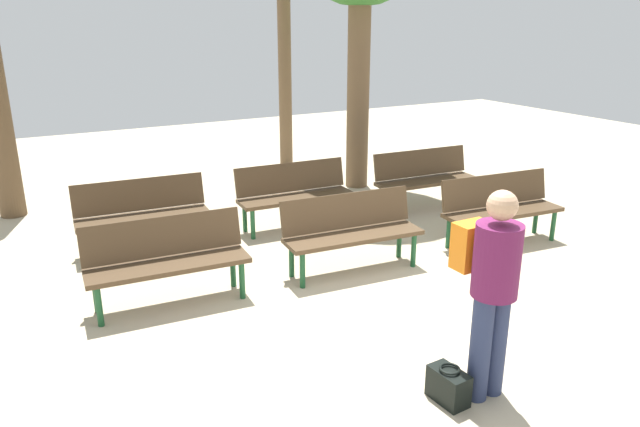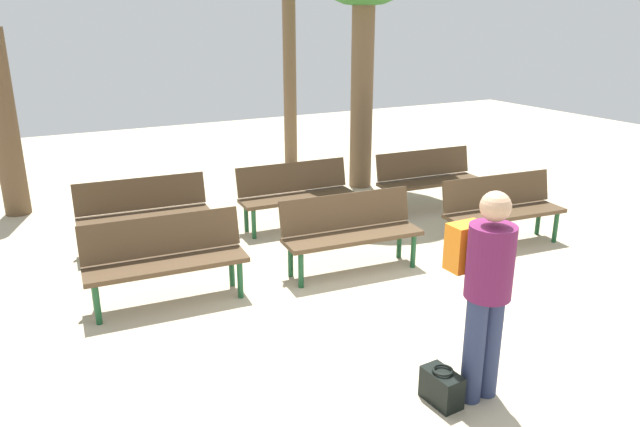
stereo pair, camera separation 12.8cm
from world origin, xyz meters
TOP-DOWN VIEW (x-y plane):
  - ground_plane at (0.00, 0.00)m, footprint 24.00×24.00m
  - bench_r0_c0 at (-1.94, 1.74)m, footprint 1.63×0.59m
  - bench_r0_c1 at (0.12, 1.55)m, footprint 1.63×0.61m
  - bench_r0_c2 at (2.24, 1.37)m, footprint 1.64×0.64m
  - bench_r1_c0 at (-1.81, 3.36)m, footprint 1.63×0.60m
  - bench_r1_c1 at (0.23, 3.21)m, footprint 1.62×0.57m
  - bench_r1_c2 at (2.33, 3.02)m, footprint 1.63×0.58m
  - tree_1 at (1.72, 6.56)m, footprint 0.25×0.25m
  - visitor_with_backpack at (-0.24, -0.98)m, footprint 0.34×0.52m
  - handbag at (-0.54, -0.94)m, footprint 0.20×0.33m

SIDE VIEW (x-z plane):
  - ground_plane at x=0.00m, z-range 0.00..0.00m
  - handbag at x=-0.54m, z-range -0.01..0.28m
  - bench_r0_c0 at x=-1.94m, z-range 0.07..0.94m
  - bench_r0_c1 at x=0.12m, z-range 0.07..0.94m
  - bench_r0_c2 at x=2.24m, z-range 0.07..0.94m
  - bench_r1_c0 at x=-1.81m, z-range 0.07..0.94m
  - bench_r1_c1 at x=0.23m, z-range 0.07..0.94m
  - bench_r1_c2 at x=2.33m, z-range 0.07..0.94m
  - visitor_with_backpack at x=-0.24m, z-range 0.11..1.76m
  - tree_1 at x=1.72m, z-range 0.00..3.42m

